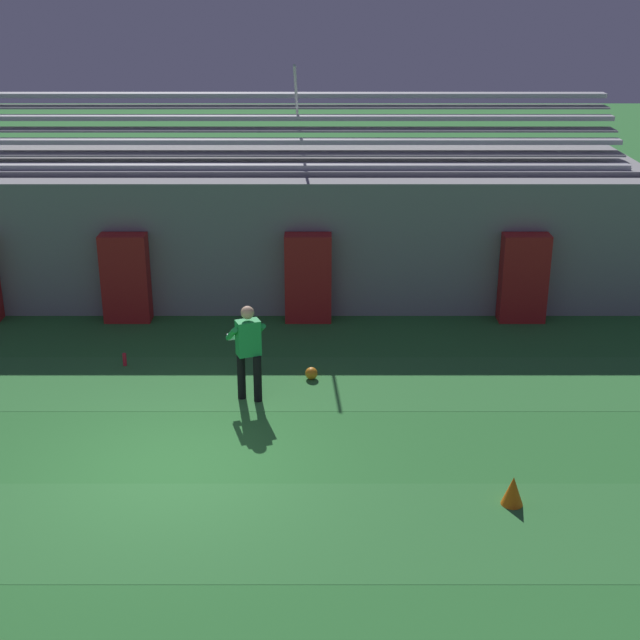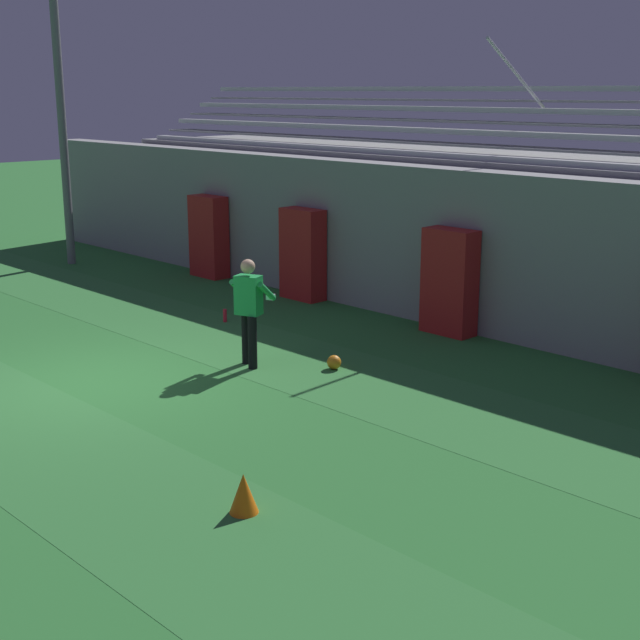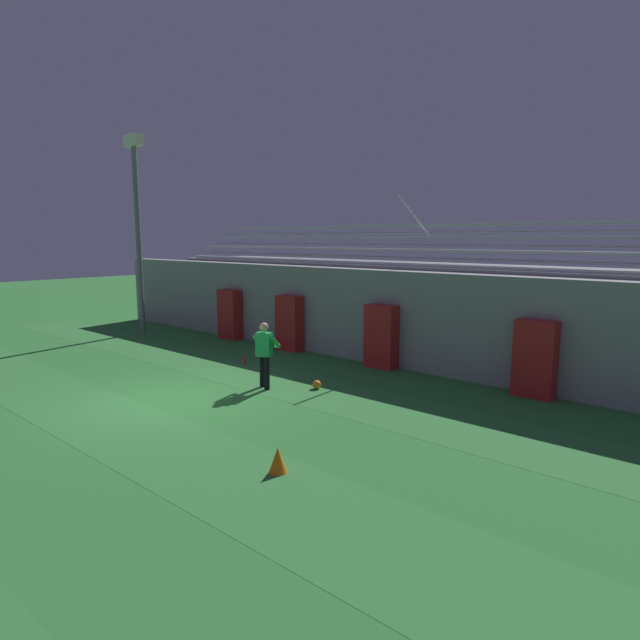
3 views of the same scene
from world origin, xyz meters
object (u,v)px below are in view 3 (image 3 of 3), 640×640
object	(u,v)px
padding_pillar_gate_right	(381,337)
soccer_ball	(317,385)
floodlight_pole	(137,209)
traffic_cone	(278,460)
padding_pillar_gate_left	(289,323)
goalkeeper	(265,351)
padding_pillar_far_left	(230,314)
padding_pillar_far_right	(535,359)
water_bottle	(245,360)

from	to	relation	value
padding_pillar_gate_right	soccer_ball	distance (m)	3.01
floodlight_pole	soccer_ball	xyz separation A→B (m)	(10.56, -1.42, -4.74)
padding_pillar_gate_right	traffic_cone	size ratio (longest dim) A/B	4.37
padding_pillar_gate_left	floodlight_pole	bearing A→B (deg)	-167.67
floodlight_pole	traffic_cone	distance (m)	15.09
goalkeeper	padding_pillar_far_left	bearing A→B (deg)	147.90
padding_pillar_far_right	floodlight_pole	xyz separation A→B (m)	(-14.85, -1.47, 3.93)
padding_pillar_far_right	soccer_ball	bearing A→B (deg)	-146.04
padding_pillar_gate_right	padding_pillar_far_left	size ratio (longest dim) A/B	1.00
floodlight_pole	goalkeeper	size ratio (longest dim) A/B	4.55
goalkeeper	padding_pillar_gate_right	bearing A→B (deg)	75.70
padding_pillar_far_left	soccer_ball	world-z (taller)	padding_pillar_far_left
goalkeeper	soccer_ball	xyz separation A→B (m)	(1.03, 0.80, -0.84)
floodlight_pole	padding_pillar_gate_right	bearing A→B (deg)	8.02
soccer_ball	padding_pillar_far_right	bearing A→B (deg)	33.96
soccer_ball	traffic_cone	bearing A→B (deg)	-55.67
padding_pillar_gate_left	goalkeeper	world-z (taller)	padding_pillar_gate_left
padding_pillar_far_right	soccer_ball	size ratio (longest dim) A/B	8.34
padding_pillar_gate_left	padding_pillar_gate_right	bearing A→B (deg)	0.00
padding_pillar_far_right	soccer_ball	xyz separation A→B (m)	(-4.30, -2.90, -0.81)
floodlight_pole	traffic_cone	xyz separation A→B (m)	(13.29, -5.43, -4.64)
goalkeeper	padding_pillar_far_right	bearing A→B (deg)	34.73
padding_pillar_gate_right	soccer_ball	xyz separation A→B (m)	(0.09, -2.90, -0.81)
padding_pillar_far_left	water_bottle	world-z (taller)	padding_pillar_far_left
goalkeeper	soccer_ball	world-z (taller)	goalkeeper
padding_pillar_gate_left	goalkeeper	xyz separation A→B (m)	(2.78, -3.69, 0.04)
padding_pillar_far_left	floodlight_pole	bearing A→B (deg)	-157.91
padding_pillar_gate_left	padding_pillar_gate_right	xyz separation A→B (m)	(3.72, 0.00, 0.00)
padding_pillar_far_left	water_bottle	size ratio (longest dim) A/B	7.65
padding_pillar_far_left	goalkeeper	size ratio (longest dim) A/B	1.10
goalkeeper	padding_pillar_gate_left	bearing A→B (deg)	126.92
water_bottle	padding_pillar_gate_left	bearing A→B (deg)	99.56
soccer_ball	water_bottle	distance (m)	3.47
water_bottle	soccer_ball	bearing A→B (deg)	-9.66
floodlight_pole	goalkeeper	bearing A→B (deg)	-13.12
traffic_cone	goalkeeper	bearing A→B (deg)	139.57
floodlight_pole	traffic_cone	size ratio (longest dim) A/B	18.11
padding_pillar_gate_left	goalkeeper	size ratio (longest dim) A/B	1.10
padding_pillar_gate_right	traffic_cone	xyz separation A→B (m)	(2.83, -6.91, -0.71)
padding_pillar_far_left	water_bottle	bearing A→B (deg)	-33.45
padding_pillar_gate_right	floodlight_pole	xyz separation A→B (m)	(-10.47, -1.47, 3.93)
padding_pillar_gate_left	traffic_cone	distance (m)	9.54
floodlight_pole	soccer_ball	world-z (taller)	floodlight_pole
padding_pillar_far_left	padding_pillar_far_right	size ratio (longest dim) A/B	1.00
soccer_ball	water_bottle	bearing A→B (deg)	170.34
padding_pillar_far_right	floodlight_pole	world-z (taller)	floodlight_pole
padding_pillar_gate_right	soccer_ball	bearing A→B (deg)	-88.25
padding_pillar_gate_left	water_bottle	distance (m)	2.48
floodlight_pole	water_bottle	xyz separation A→B (m)	(7.14, -0.84, -4.73)
goalkeeper	traffic_cone	size ratio (longest dim) A/B	3.98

